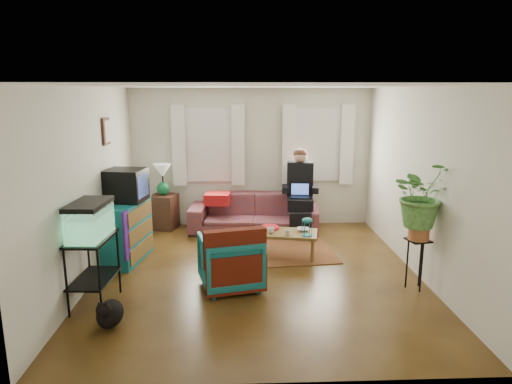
{
  "coord_description": "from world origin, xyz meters",
  "views": [
    {
      "loc": [
        -0.27,
        -6.08,
        2.53
      ],
      "look_at": [
        0.0,
        0.4,
        1.1
      ],
      "focal_mm": 32.0,
      "sensor_mm": 36.0,
      "label": 1
    }
  ],
  "objects_px": {
    "plant_stand": "(416,264)",
    "sofa": "(254,207)",
    "aquarium_stand": "(94,271)",
    "side_table": "(164,212)",
    "armchair": "(230,259)",
    "coffee_table": "(285,244)",
    "dresser": "(124,231)"
  },
  "relations": [
    {
      "from": "plant_stand",
      "to": "sofa",
      "type": "bearing_deg",
      "value": 127.47
    },
    {
      "from": "aquarium_stand",
      "to": "plant_stand",
      "type": "distance_m",
      "value": 4.06
    },
    {
      "from": "sofa",
      "to": "side_table",
      "type": "height_order",
      "value": "sofa"
    },
    {
      "from": "armchair",
      "to": "plant_stand",
      "type": "height_order",
      "value": "armchair"
    },
    {
      "from": "aquarium_stand",
      "to": "coffee_table",
      "type": "distance_m",
      "value": 2.92
    },
    {
      "from": "armchair",
      "to": "plant_stand",
      "type": "relative_size",
      "value": 1.15
    },
    {
      "from": "dresser",
      "to": "armchair",
      "type": "relative_size",
      "value": 1.3
    },
    {
      "from": "sofa",
      "to": "side_table",
      "type": "bearing_deg",
      "value": 178.11
    },
    {
      "from": "sofa",
      "to": "dresser",
      "type": "xyz_separation_m",
      "value": [
        -2.02,
        -1.43,
        -0.0
      ]
    },
    {
      "from": "dresser",
      "to": "armchair",
      "type": "distance_m",
      "value": 1.93
    },
    {
      "from": "dresser",
      "to": "coffee_table",
      "type": "relative_size",
      "value": 1.04
    },
    {
      "from": "aquarium_stand",
      "to": "plant_stand",
      "type": "height_order",
      "value": "aquarium_stand"
    },
    {
      "from": "side_table",
      "to": "aquarium_stand",
      "type": "xyz_separation_m",
      "value": [
        -0.35,
        -3.14,
        0.1
      ]
    },
    {
      "from": "dresser",
      "to": "aquarium_stand",
      "type": "distance_m",
      "value": 1.49
    },
    {
      "from": "dresser",
      "to": "armchair",
      "type": "xyz_separation_m",
      "value": [
        1.62,
        -1.04,
        -0.07
      ]
    },
    {
      "from": "aquarium_stand",
      "to": "coffee_table",
      "type": "bearing_deg",
      "value": 35.77
    },
    {
      "from": "sofa",
      "to": "plant_stand",
      "type": "bearing_deg",
      "value": -46.92
    },
    {
      "from": "aquarium_stand",
      "to": "coffee_table",
      "type": "height_order",
      "value": "aquarium_stand"
    },
    {
      "from": "side_table",
      "to": "aquarium_stand",
      "type": "distance_m",
      "value": 3.16
    },
    {
      "from": "aquarium_stand",
      "to": "sofa",
      "type": "bearing_deg",
      "value": 59.07
    },
    {
      "from": "armchair",
      "to": "aquarium_stand",
      "type": "bearing_deg",
      "value": 1.94
    },
    {
      "from": "sofa",
      "to": "side_table",
      "type": "distance_m",
      "value": 1.7
    },
    {
      "from": "side_table",
      "to": "armchair",
      "type": "xyz_separation_m",
      "value": [
        1.28,
        -2.69,
        0.06
      ]
    },
    {
      "from": "aquarium_stand",
      "to": "plant_stand",
      "type": "relative_size",
      "value": 1.26
    },
    {
      "from": "dresser",
      "to": "aquarium_stand",
      "type": "bearing_deg",
      "value": -80.27
    },
    {
      "from": "plant_stand",
      "to": "coffee_table",
      "type": "bearing_deg",
      "value": 141.66
    },
    {
      "from": "armchair",
      "to": "sofa",
      "type": "bearing_deg",
      "value": -112.78
    },
    {
      "from": "sofa",
      "to": "coffee_table",
      "type": "height_order",
      "value": "sofa"
    },
    {
      "from": "dresser",
      "to": "coffee_table",
      "type": "height_order",
      "value": "dresser"
    },
    {
      "from": "armchair",
      "to": "coffee_table",
      "type": "bearing_deg",
      "value": -141.28
    },
    {
      "from": "dresser",
      "to": "side_table",
      "type": "bearing_deg",
      "value": 88.46
    },
    {
      "from": "sofa",
      "to": "aquarium_stand",
      "type": "bearing_deg",
      "value": -119.18
    }
  ]
}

